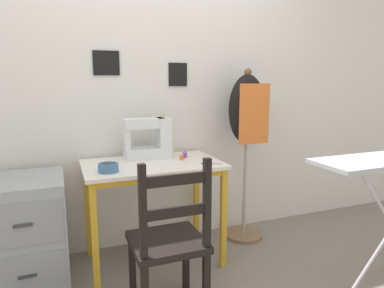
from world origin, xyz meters
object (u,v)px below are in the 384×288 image
Objects in this scene: sewing_machine at (150,139)px; scissors at (208,164)px; dress_form at (247,120)px; fabric_bowl at (108,167)px; thread_spool_mid_table at (185,155)px; wooden_chair at (169,243)px; filing_cabinet at (29,232)px; thread_spool_near_machine at (181,157)px.

scissors is at bearing -45.70° from sewing_machine.
dress_form reaches higher than sewing_machine.
thread_spool_mid_table is at bearing 19.58° from fabric_bowl.
wooden_chair reaches higher than scissors.
filing_cabinet is at bearing 140.10° from wooden_chair.
sewing_machine is 0.50× the size of filing_cabinet.
filing_cabinet is (-0.75, 0.63, -0.08)m from wooden_chair.
sewing_machine is at bearing 9.03° from filing_cabinet.
dress_form is at bearing 10.16° from thread_spool_near_machine.
dress_form is (0.79, -0.04, 0.12)m from sewing_machine.
wooden_chair reaches higher than thread_spool_near_machine.
wooden_chair is at bearing -115.62° from thread_spool_near_machine.
dress_form is at bearing -2.94° from sewing_machine.
wooden_chair reaches higher than fabric_bowl.
thread_spool_near_machine is at bearing -169.84° from dress_form.
fabric_bowl is 0.09× the size of dress_form.
fabric_bowl is 0.18× the size of filing_cabinet.
dress_form is at bearing 38.86° from wooden_chair.
thread_spool_mid_table reaches higher than scissors.
wooden_chair is (0.25, -0.46, -0.34)m from fabric_bowl.
scissors is at bearing -54.32° from thread_spool_near_machine.
thread_spool_mid_table is (0.59, 0.21, -0.01)m from fabric_bowl.
sewing_machine is 7.92× the size of thread_spool_mid_table.
wooden_chair is at bearing -39.90° from filing_cabinet.
scissors is at bearing -148.09° from dress_form.
wooden_chair is 0.66× the size of dress_form.
thread_spool_near_machine is at bearing -37.65° from sewing_machine.
fabric_bowl is 0.63m from thread_spool_mid_table.
thread_spool_mid_table is (-0.08, 0.25, 0.02)m from scissors.
scissors is 3.43× the size of thread_spool_near_machine.
wooden_chair is (-0.34, -0.67, -0.33)m from thread_spool_mid_table.
scissors is 3.02× the size of thread_spool_mid_table.
sewing_machine is 0.25× the size of dress_form.
thread_spool_near_machine is at bearing -128.11° from thread_spool_mid_table.
dress_form is (0.47, 0.29, 0.26)m from scissors.
sewing_machine reaches higher than fabric_bowl.
thread_spool_mid_table is at bearing -19.47° from sewing_machine.
scissors is 1.25m from filing_cabinet.
scissors is 0.19× the size of filing_cabinet.
filing_cabinet is at bearing 162.13° from fabric_bowl.
thread_spool_near_machine is 0.65m from dress_form.
thread_spool_mid_table is (0.05, 0.06, 0.00)m from thread_spool_near_machine.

